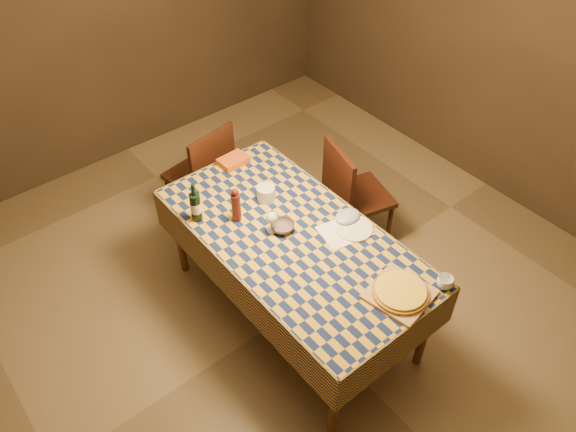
{
  "coord_description": "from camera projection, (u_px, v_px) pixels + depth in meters",
  "views": [
    {
      "loc": [
        -1.57,
        -1.88,
        3.24
      ],
      "look_at": [
        0.0,
        0.05,
        0.9
      ],
      "focal_mm": 35.0,
      "sensor_mm": 36.0,
      "label": 1
    }
  ],
  "objects": [
    {
      "name": "room",
      "position": [
        294.0,
        161.0,
        3.07
      ],
      "size": [
        5.0,
        5.1,
        2.7
      ],
      "color": "brown",
      "rests_on": "ground"
    },
    {
      "name": "dining_table",
      "position": [
        293.0,
        244.0,
        3.52
      ],
      "size": [
        0.94,
        1.84,
        0.77
      ],
      "color": "brown",
      "rests_on": "ground"
    },
    {
      "name": "cutting_board",
      "position": [
        400.0,
        294.0,
        3.12
      ],
      "size": [
        0.38,
        0.38,
        0.02
      ],
      "primitive_type": "cube",
      "rotation": [
        0.0,
        0.0,
        0.18
      ],
      "color": "#AC8151",
      "rests_on": "dining_table"
    },
    {
      "name": "pizza",
      "position": [
        400.0,
        291.0,
        3.11
      ],
      "size": [
        0.41,
        0.41,
        0.03
      ],
      "color": "#956118",
      "rests_on": "cutting_board"
    },
    {
      "name": "pepper_mill",
      "position": [
        236.0,
        206.0,
        3.5
      ],
      "size": [
        0.08,
        0.08,
        0.25
      ],
      "color": "#481211",
      "rests_on": "dining_table"
    },
    {
      "name": "bowl",
      "position": [
        283.0,
        227.0,
        3.5
      ],
      "size": [
        0.18,
        0.18,
        0.05
      ],
      "primitive_type": "imported",
      "rotation": [
        0.0,
        0.0,
        0.29
      ],
      "color": "#5D454E",
      "rests_on": "dining_table"
    },
    {
      "name": "wine_glass",
      "position": [
        272.0,
        218.0,
        3.43
      ],
      "size": [
        0.07,
        0.07,
        0.15
      ],
      "color": "silver",
      "rests_on": "dining_table"
    },
    {
      "name": "wine_bottle",
      "position": [
        196.0,
        206.0,
        3.51
      ],
      "size": [
        0.09,
        0.09,
        0.28
      ],
      "color": "black",
      "rests_on": "dining_table"
    },
    {
      "name": "deli_tub",
      "position": [
        266.0,
        194.0,
        3.68
      ],
      "size": [
        0.14,
        0.14,
        0.1
      ],
      "primitive_type": "cylinder",
      "rotation": [
        0.0,
        0.0,
        -0.16
      ],
      "color": "silver",
      "rests_on": "dining_table"
    },
    {
      "name": "takeout_container",
      "position": [
        233.0,
        161.0,
        3.98
      ],
      "size": [
        0.21,
        0.15,
        0.05
      ],
      "primitive_type": "cube",
      "rotation": [
        0.0,
        0.0,
        0.05
      ],
      "color": "#B74A18",
      "rests_on": "dining_table"
    },
    {
      "name": "white_plate",
      "position": [
        354.0,
        228.0,
        3.51
      ],
      "size": [
        0.26,
        0.26,
        0.01
      ],
      "primitive_type": "cylinder",
      "rotation": [
        0.0,
        0.0,
        -0.08
      ],
      "color": "white",
      "rests_on": "dining_table"
    },
    {
      "name": "tumbler",
      "position": [
        445.0,
        282.0,
        3.15
      ],
      "size": [
        0.11,
        0.11,
        0.07
      ],
      "primitive_type": "imported",
      "rotation": [
        0.0,
        0.0,
        0.18
      ],
      "color": "white",
      "rests_on": "dining_table"
    },
    {
      "name": "flour_patch",
      "position": [
        344.0,
        231.0,
        3.5
      ],
      "size": [
        0.34,
        0.28,
        0.0
      ],
      "primitive_type": "cube",
      "rotation": [
        0.0,
        0.0,
        -0.19
      ],
      "color": "white",
      "rests_on": "dining_table"
    },
    {
      "name": "flour_bag",
      "position": [
        347.0,
        216.0,
        3.56
      ],
      "size": [
        0.2,
        0.16,
        0.05
      ],
      "primitive_type": "ellipsoid",
      "rotation": [
        0.0,
        0.0,
        -0.19
      ],
      "color": "#90A1B9",
      "rests_on": "dining_table"
    },
    {
      "name": "chair_far",
      "position": [
        205.0,
        172.0,
        4.32
      ],
      "size": [
        0.49,
        0.49,
        0.93
      ],
      "color": "black",
      "rests_on": "ground"
    },
    {
      "name": "chair_right",
      "position": [
        351.0,
        192.0,
        4.15
      ],
      "size": [
        0.52,
        0.52,
        0.93
      ],
      "color": "black",
      "rests_on": "ground"
    }
  ]
}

